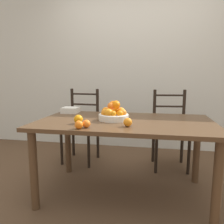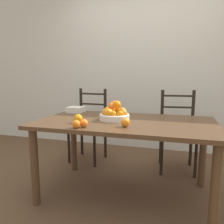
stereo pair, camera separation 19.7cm
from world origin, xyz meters
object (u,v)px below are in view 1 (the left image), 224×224
(chair_right, at_px, (170,131))
(fruit_bowl, at_px, (114,114))
(orange_loose_0, at_px, (86,124))
(chair_left, at_px, (81,127))
(orange_loose_2, at_px, (128,122))
(orange_loose_3, at_px, (79,125))
(book_stack, at_px, (70,110))
(orange_loose_1, at_px, (78,119))

(chair_right, bearing_deg, fruit_bowl, -132.57)
(orange_loose_0, bearing_deg, chair_left, 110.73)
(orange_loose_0, relative_size, chair_left, 0.07)
(orange_loose_2, height_order, chair_left, chair_left)
(orange_loose_3, height_order, chair_right, chair_right)
(orange_loose_3, relative_size, book_stack, 0.37)
(orange_loose_3, bearing_deg, orange_loose_1, 110.49)
(orange_loose_1, bearing_deg, orange_loose_3, -69.51)
(orange_loose_1, relative_size, chair_right, 0.08)
(orange_loose_1, distance_m, chair_left, 1.09)
(chair_left, bearing_deg, fruit_bowl, -48.42)
(fruit_bowl, height_order, book_stack, fruit_bowl)
(orange_loose_0, xyz_separation_m, book_stack, (-0.40, 0.68, -0.00))
(orange_loose_2, xyz_separation_m, orange_loose_3, (-0.37, -0.15, -0.00))
(orange_loose_2, distance_m, chair_left, 1.32)
(orange_loose_1, height_order, book_stack, orange_loose_1)
(orange_loose_2, bearing_deg, chair_left, 126.04)
(orange_loose_0, relative_size, book_stack, 0.36)
(orange_loose_1, height_order, chair_right, chair_right)
(orange_loose_0, distance_m, orange_loose_2, 0.34)
(orange_loose_0, distance_m, orange_loose_1, 0.18)
(fruit_bowl, bearing_deg, orange_loose_3, -116.45)
(orange_loose_2, distance_m, book_stack, 0.92)
(orange_loose_0, bearing_deg, chair_right, 56.67)
(chair_left, relative_size, book_stack, 5.47)
(chair_right, bearing_deg, book_stack, -163.52)
(chair_right, bearing_deg, chair_left, 174.58)
(orange_loose_0, distance_m, orange_loose_3, 0.07)
(orange_loose_2, bearing_deg, orange_loose_0, -162.27)
(orange_loose_1, relative_size, orange_loose_2, 1.07)
(chair_left, bearing_deg, chair_right, 4.56)
(fruit_bowl, relative_size, book_stack, 1.58)
(orange_loose_3, bearing_deg, chair_left, 107.95)
(orange_loose_1, distance_m, orange_loose_3, 0.20)
(fruit_bowl, bearing_deg, orange_loose_1, -141.02)
(orange_loose_0, bearing_deg, book_stack, 120.43)
(orange_loose_2, bearing_deg, book_stack, 141.44)
(orange_loose_1, height_order, orange_loose_2, orange_loose_1)
(orange_loose_2, xyz_separation_m, book_stack, (-0.72, 0.57, -0.01))
(orange_loose_3, bearing_deg, book_stack, 115.83)
(book_stack, bearing_deg, fruit_bowl, -29.88)
(orange_loose_3, xyz_separation_m, chair_right, (0.79, 1.19, -0.30))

